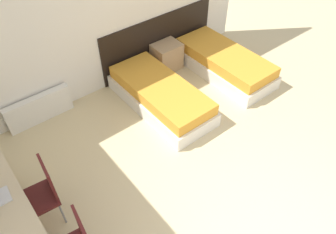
# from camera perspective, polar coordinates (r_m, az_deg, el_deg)

# --- Properties ---
(wall_back) EXTENTS (6.06, 0.05, 2.70)m
(wall_back) POSITION_cam_1_polar(r_m,az_deg,el_deg) (5.36, -12.61, 16.78)
(wall_back) COLOR white
(wall_back) RESTS_ON ground_plane
(headboard_panel) EXTENTS (2.46, 0.03, 0.98)m
(headboard_panel) POSITION_cam_1_polar(r_m,az_deg,el_deg) (6.29, -1.59, 13.14)
(headboard_panel) COLOR black
(headboard_panel) RESTS_ON ground_plane
(bed_near_window) EXTENTS (0.87, 1.95, 0.44)m
(bed_near_window) POSITION_cam_1_polar(r_m,az_deg,el_deg) (5.43, -1.29, 3.76)
(bed_near_window) COLOR silver
(bed_near_window) RESTS_ON ground_plane
(bed_near_door) EXTENTS (0.87, 1.95, 0.44)m
(bed_near_door) POSITION_cam_1_polar(r_m,az_deg,el_deg) (6.25, 9.74, 9.28)
(bed_near_door) COLOR silver
(bed_near_door) RESTS_ON ground_plane
(nightstand) EXTENTS (0.51, 0.40, 0.52)m
(nightstand) POSITION_cam_1_polar(r_m,az_deg,el_deg) (6.25, -0.23, 10.48)
(nightstand) COLOR tan
(nightstand) RESTS_ON ground_plane
(radiator) EXTENTS (1.04, 0.12, 0.47)m
(radiator) POSITION_cam_1_polar(r_m,az_deg,el_deg) (5.54, -21.50, 1.35)
(radiator) COLOR silver
(radiator) RESTS_ON ground_plane
(chair_near_laptop) EXTENTS (0.45, 0.45, 0.94)m
(chair_near_laptop) POSITION_cam_1_polar(r_m,az_deg,el_deg) (4.08, -21.09, -12.14)
(chair_near_laptop) COLOR #511919
(chair_near_laptop) RESTS_ON ground_plane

